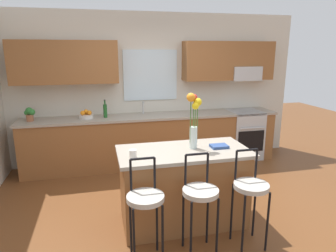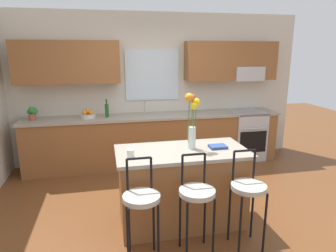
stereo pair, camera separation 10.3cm
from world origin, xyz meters
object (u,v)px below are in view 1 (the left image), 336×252
object	(u,v)px
kitchen_island	(183,186)
bar_stool_near	(145,202)
bar_stool_far	(251,190)
bottle_olive_oil	(105,110)
cookbook	(219,146)
potted_plant_small	(30,113)
mug_ceramic	(133,154)
bar_stool_middle	(200,196)
fruit_bowl_oranges	(86,115)
flower_vase	(194,117)
oven_range	(244,134)

from	to	relation	value
kitchen_island	bar_stool_near	distance (m)	0.83
bar_stool_far	bottle_olive_oil	bearing A→B (deg)	117.85
cookbook	potted_plant_small	bearing A→B (deg)	140.77
mug_ceramic	cookbook	world-z (taller)	mug_ceramic
kitchen_island	bar_stool_middle	bearing A→B (deg)	-90.00
fruit_bowl_oranges	potted_plant_small	size ratio (longest dim) A/B	1.05
bottle_olive_oil	flower_vase	bearing A→B (deg)	-64.35
mug_ceramic	bottle_olive_oil	size ratio (longest dim) A/B	0.29
oven_range	bar_stool_near	size ratio (longest dim) A/B	0.88
oven_range	bar_stool_far	bearing A→B (deg)	-115.92
bar_stool_middle	bar_stool_near	bearing A→B (deg)	180.00
bar_stool_near	bottle_olive_oil	bearing A→B (deg)	95.86
fruit_bowl_oranges	oven_range	bearing A→B (deg)	-0.58
bottle_olive_oil	bar_stool_near	bearing A→B (deg)	-84.14
fruit_bowl_oranges	potted_plant_small	bearing A→B (deg)	-179.58
bottle_olive_oil	potted_plant_small	distance (m)	1.20
kitchen_island	mug_ceramic	size ratio (longest dim) A/B	16.89
bar_stool_middle	bottle_olive_oil	world-z (taller)	bottle_olive_oil
oven_range	flower_vase	size ratio (longest dim) A/B	1.40
bar_stool_far	mug_ceramic	bearing A→B (deg)	157.85
kitchen_island	oven_range	bearing A→B (deg)	47.61
fruit_bowl_oranges	kitchen_island	bearing A→B (deg)	-60.39
bar_stool_middle	bar_stool_far	bearing A→B (deg)	0.00
kitchen_island	cookbook	world-z (taller)	cookbook
flower_vase	fruit_bowl_oranges	distance (m)	2.36
potted_plant_small	mug_ceramic	bearing A→B (deg)	-56.25
kitchen_island	fruit_bowl_oranges	bearing A→B (deg)	119.61
bar_stool_middle	flower_vase	world-z (taller)	flower_vase
bar_stool_near	cookbook	distance (m)	1.18
cookbook	mug_ceramic	bearing A→B (deg)	-173.63
flower_vase	bottle_olive_oil	distance (m)	2.19
oven_range	fruit_bowl_oranges	size ratio (longest dim) A/B	3.83
bottle_olive_oil	oven_range	bearing A→B (deg)	-0.54
kitchen_island	fruit_bowl_oranges	distance (m)	2.35
bar_stool_near	bottle_olive_oil	size ratio (longest dim) A/B	3.40
oven_range	fruit_bowl_oranges	bearing A→B (deg)	179.42
cookbook	bottle_olive_oil	bearing A→B (deg)	121.99
cookbook	bottle_olive_oil	distance (m)	2.36
oven_range	bottle_olive_oil	xyz separation A→B (m)	(-2.61, 0.02, 0.58)
kitchen_island	bar_stool_far	distance (m)	0.83
cookbook	fruit_bowl_oranges	size ratio (longest dim) A/B	0.83
mug_ceramic	bottle_olive_oil	distance (m)	2.13
potted_plant_small	oven_range	bearing A→B (deg)	-0.35
flower_vase	bar_stool_middle	bearing A→B (deg)	-101.31
flower_vase	potted_plant_small	distance (m)	2.91
mug_ceramic	fruit_bowl_oranges	xyz separation A→B (m)	(-0.53, 2.12, 0.01)
mug_ceramic	fruit_bowl_oranges	world-z (taller)	fruit_bowl_oranges
bar_stool_near	bar_stool_middle	distance (m)	0.55
potted_plant_small	cookbook	bearing A→B (deg)	-39.23
bar_stool_near	bottle_olive_oil	distance (m)	2.63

